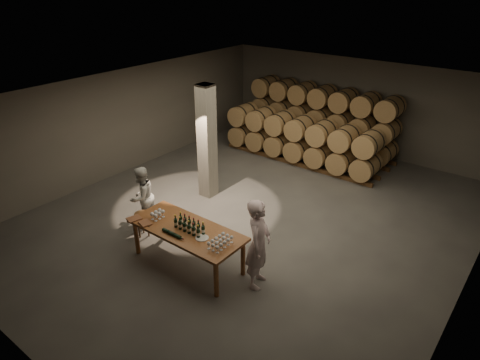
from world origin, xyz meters
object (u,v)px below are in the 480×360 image
Objects in this scene: bottle_cluster at (189,226)px; person_man at (258,244)px; person_woman at (142,197)px; plate at (202,238)px; tasting_table at (187,233)px; stool at (142,218)px; notebook_near at (145,223)px.

person_man reaches higher than bottle_cluster.
plate is at bearing 69.07° from person_woman.
person_man is (1.60, 0.38, 0.18)m from tasting_table.
plate is 2.18m from stool.
notebook_near is 1.04m from stool.
tasting_table is 9.57× the size of plate.
notebook_near is at bearing 44.27° from person_woman.
plate is at bearing -5.34° from stool.
stool is (-2.13, 0.20, -0.40)m from plate.
person_man is (1.49, 0.40, -0.04)m from bottle_cluster.
tasting_table is 4.22× the size of stool.
notebook_near is 0.44× the size of stool.
tasting_table is 2.09m from person_woman.
tasting_table reaches higher than stool.
person_man reaches higher than notebook_near.
person_woman reaches higher than tasting_table.
person_woman is at bearing 166.28° from bottle_cluster.
bottle_cluster is 1.03m from notebook_near.
plate reaches higher than tasting_table.
notebook_near is (-1.35, -0.34, 0.01)m from plate.
plate is (0.51, -0.07, 0.11)m from tasting_table.
person_woman is at bearing 69.24° from person_man.
person_woman is (-2.54, 0.57, -0.13)m from plate.
stool is at bearing 75.58° from person_man.
tasting_table is 3.58× the size of bottle_cluster.
notebook_near reaches higher than plate.
person_man is (3.22, 0.25, 0.47)m from stool.
tasting_table is at bearing 168.53° from bottle_cluster.
bottle_cluster is 2.21m from person_woman.
stool is at bearing 161.42° from notebook_near.
stool is 0.39× the size of person_woman.
bottle_cluster is 0.42m from plate.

